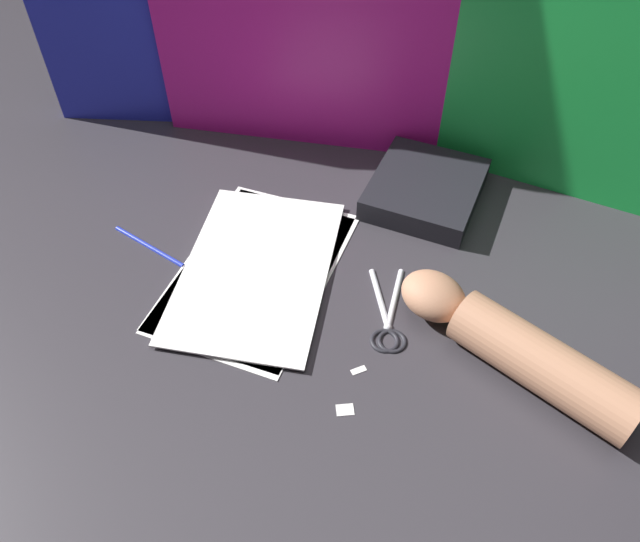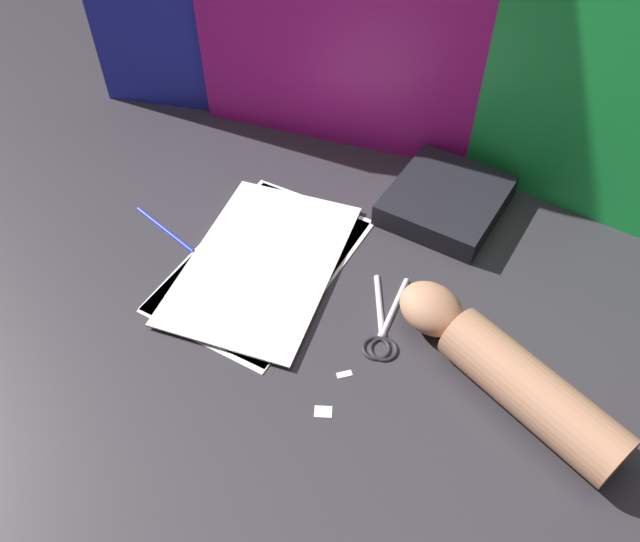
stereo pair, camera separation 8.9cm
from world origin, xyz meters
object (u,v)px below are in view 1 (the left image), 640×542
Objects in this scene: paper_stack at (256,269)px; scissors at (388,321)px; book_closed at (425,189)px; hand_forearm at (516,347)px.

scissors reaches higher than paper_stack.
scissors is (-0.01, -0.29, -0.02)m from book_closed.
paper_stack is at bearing 168.19° from scissors.
scissors is 0.18m from hand_forearm.
paper_stack is 1.64× the size of book_closed.
hand_forearm is (0.17, -0.31, 0.02)m from book_closed.
paper_stack is 0.40m from hand_forearm.
book_closed is at bearing 118.27° from hand_forearm.
book_closed is at bearing 88.57° from scissors.
book_closed is 0.29m from scissors.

